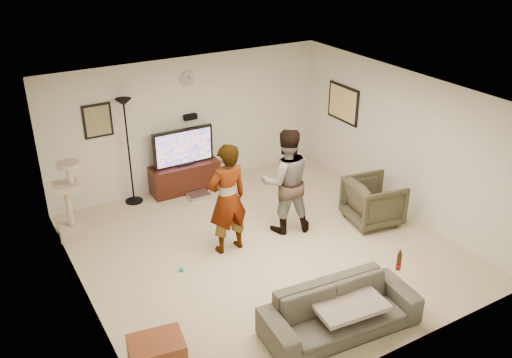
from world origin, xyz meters
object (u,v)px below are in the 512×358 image
tv_stand (185,177)px  person_left (227,199)px  armchair (373,201)px  floor_lamp (129,152)px  tv (183,147)px  beer_bottle (399,261)px  cat_tree (68,200)px  person_right (286,181)px  sofa (340,311)px  side_table (157,355)px

tv_stand → person_left: 2.35m
tv_stand → armchair: (2.29, -2.73, 0.12)m
floor_lamp → armchair: size_ratio=2.29×
tv → floor_lamp: (-1.02, 0.04, 0.09)m
tv_stand → beer_bottle: beer_bottle is taller
armchair → cat_tree: bearing=74.8°
tv_stand → person_right: person_right is taller
sofa → side_table: 2.31m
cat_tree → tv: bearing=14.7°
person_left → person_right: 1.11m
person_right → armchair: size_ratio=2.08×
cat_tree → sofa: cat_tree is taller
tv_stand → person_right: (0.86, -2.17, 0.62)m
person_right → side_table: 3.62m
armchair → person_left: bearing=89.1°
tv_stand → sofa: sofa is taller
tv_stand → cat_tree: 2.38m
cat_tree → floor_lamp: bearing=27.0°
side_table → beer_bottle: bearing=-9.4°
beer_bottle → side_table: beer_bottle is taller
floor_lamp → armchair: floor_lamp is taller
tv_stand → tv: size_ratio=1.12×
tv_stand → tv: tv is taller
beer_bottle → armchair: bearing=56.2°
tv → beer_bottle: 4.73m
cat_tree → beer_bottle: size_ratio=5.32×
floor_lamp → person_left: bearing=-71.5°
person_left → person_right: size_ratio=1.00×
tv → cat_tree: bearing=-165.3°
beer_bottle → sofa: bearing=180.0°
beer_bottle → side_table: 3.26m
sofa → beer_bottle: beer_bottle is taller
cat_tree → armchair: bearing=-25.1°
beer_bottle → armchair: 2.29m
tv_stand → sofa: (0.10, -4.61, 0.02)m
floor_lamp → person_left: (0.77, -2.29, -0.09)m
floor_lamp → side_table: 4.35m
sofa → armchair: armchair is taller
person_right → beer_bottle: (0.17, -2.44, -0.18)m
tv → armchair: (2.29, -2.73, -0.50)m
tv_stand → side_table: size_ratio=2.09×
beer_bottle → cat_tree: bearing=129.5°
person_left → beer_bottle: size_ratio=7.17×
person_left → armchair: person_left is taller
beer_bottle → armchair: size_ratio=0.29×
cat_tree → side_table: size_ratio=2.12×
person_left → person_right: (1.11, 0.08, -0.00)m
armchair → side_table: armchair is taller
tv → floor_lamp: size_ratio=0.59×
tv_stand → cat_tree: size_ratio=0.99×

